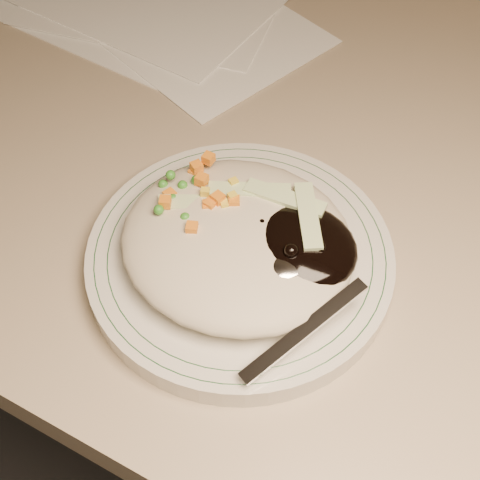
% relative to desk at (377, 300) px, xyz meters
% --- Properties ---
extents(desk, '(1.40, 0.70, 0.74)m').
position_rel_desk_xyz_m(desk, '(0.00, 0.00, 0.00)').
color(desk, tan).
rests_on(desk, ground).
extents(plate, '(0.26, 0.26, 0.02)m').
position_rel_desk_xyz_m(plate, '(-0.10, -0.16, 0.21)').
color(plate, silver).
rests_on(plate, desk).
extents(plate_rim, '(0.24, 0.24, 0.00)m').
position_rel_desk_xyz_m(plate_rim, '(-0.10, -0.16, 0.22)').
color(plate_rim, '#144723').
rests_on(plate_rim, plate).
extents(meal, '(0.21, 0.19, 0.05)m').
position_rel_desk_xyz_m(meal, '(-0.09, -0.16, 0.24)').
color(meal, '#B3A891').
rests_on(meal, plate).
extents(papers, '(0.44, 0.30, 0.00)m').
position_rel_desk_xyz_m(papers, '(-0.38, 0.13, 0.20)').
color(papers, white).
rests_on(papers, desk).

